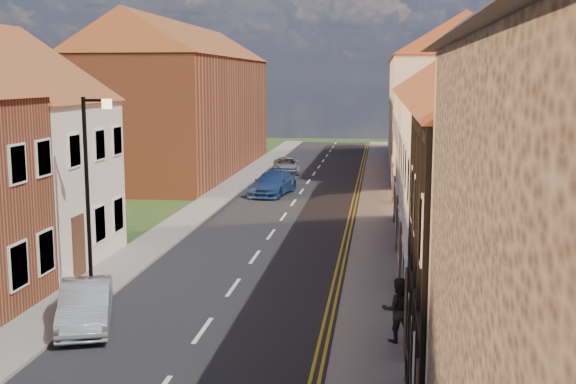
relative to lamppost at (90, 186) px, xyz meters
name	(u,v)px	position (x,y,z in m)	size (l,w,h in m)	color
road	(271,235)	(3.81, 10.00, -3.53)	(7.00, 90.00, 0.02)	black
pavement_left	(171,231)	(-0.59, 10.00, -3.48)	(1.80, 90.00, 0.12)	#9B938D
pavement_right	(374,236)	(8.21, 10.00, -3.48)	(1.80, 90.00, 0.12)	#9B938D
cottage_r_white_near	(576,169)	(13.11, -1.90, 0.94)	(8.30, 6.00, 9.00)	white
cottage_r_cream_mid	(531,148)	(13.11, 3.50, 0.94)	(8.30, 5.20, 9.00)	white
cottage_r_pink	(503,135)	(13.11, 8.90, 0.94)	(8.30, 6.00, 9.00)	beige
cottage_r_white_far	(484,126)	(13.11, 14.30, 0.94)	(8.30, 5.20, 9.00)	white
cottage_r_cream_far	(470,119)	(13.11, 19.70, 0.94)	(8.30, 6.00, 9.00)	white
block_right_far	(446,96)	(13.11, 35.00, 1.76)	(8.30, 24.20, 10.50)	white
block_left_far	(183,97)	(-5.49, 30.00, 1.76)	(8.30, 24.20, 10.50)	#98482C
lamppost	(90,186)	(0.00, 0.00, 0.00)	(0.88, 0.15, 6.00)	black
car_mid	(86,305)	(0.61, -2.08, -2.93)	(1.29, 3.71, 1.22)	#95989C
car_far	(273,183)	(2.31, 20.55, -2.87)	(1.86, 4.57, 1.33)	navy
car_distant	(286,166)	(1.85, 30.00, -2.98)	(1.85, 4.02, 1.12)	#9C9EA4
pedestrian_right	(398,310)	(8.91, -2.41, -2.60)	(0.80, 0.62, 1.64)	black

